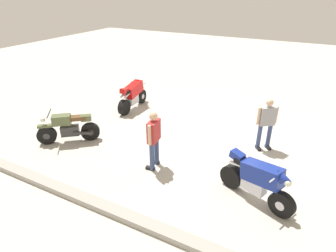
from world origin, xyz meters
TOP-DOWN VIEW (x-y plane):
  - ground_plane at (0.00, 0.00)m, footprint 40.00×40.00m
  - curb_edge at (0.00, 4.60)m, footprint 14.00×0.30m
  - motorcycle_red_sportbike at (3.63, -0.69)m, footprint 0.70×1.96m
  - motorcycle_blue_sportbike at (-2.07, 2.67)m, footprint 1.88×0.98m
  - motorcycle_olive_vintage at (3.89, 2.62)m, footprint 1.62×1.35m
  - person_in_gray_shirt at (-1.75, 0.11)m, footprint 0.57×0.50m
  - person_in_red_shirt at (0.73, 2.58)m, footprint 0.35×0.66m

SIDE VIEW (x-z plane):
  - ground_plane at x=0.00m, z-range 0.00..0.00m
  - curb_edge at x=0.00m, z-range 0.00..0.15m
  - motorcycle_olive_vintage at x=3.89m, z-range -0.05..1.02m
  - motorcycle_red_sportbike at x=3.63m, z-range 0.02..1.17m
  - motorcycle_blue_sportbike at x=-2.07m, z-range 0.02..1.17m
  - person_in_gray_shirt at x=-1.75m, z-range 0.11..1.75m
  - person_in_red_shirt at x=0.73m, z-range 0.12..1.80m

